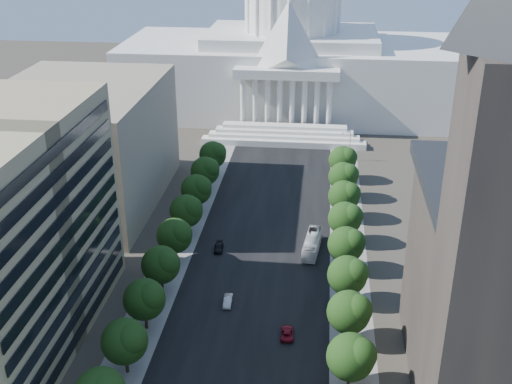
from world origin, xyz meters
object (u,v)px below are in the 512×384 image
(car_red, at_px, (287,333))
(car_dark_b, at_px, (219,248))
(car_silver, at_px, (228,301))
(city_bus, at_px, (312,244))

(car_red, xyz_separation_m, car_dark_b, (-17.03, 29.25, -0.00))
(car_silver, bearing_deg, car_red, -38.03)
(car_silver, bearing_deg, car_dark_b, 102.17)
(car_red, height_order, city_bus, city_bus)
(car_red, bearing_deg, car_silver, -38.37)
(city_bus, bearing_deg, car_red, -90.35)
(car_silver, bearing_deg, city_bus, 53.62)
(car_silver, relative_size, car_dark_b, 0.96)
(city_bus, bearing_deg, car_silver, -118.46)
(car_red, xyz_separation_m, city_bus, (3.54, 31.18, 1.11))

